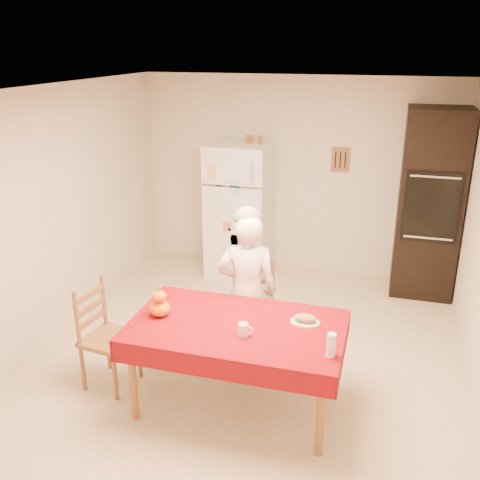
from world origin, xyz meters
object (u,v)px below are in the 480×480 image
at_px(chair_left, 103,332).
at_px(pumpkin_lower, 160,308).
at_px(dining_table, 237,332).
at_px(wine_glass, 331,345).
at_px(oven_cabinet, 430,204).
at_px(coffee_mug, 243,330).
at_px(seated_woman, 247,292).
at_px(refrigerator, 239,210).
at_px(chair_far, 253,306).
at_px(bread_plate, 305,323).

relative_size(chair_left, pumpkin_lower, 5.62).
xyz_separation_m(dining_table, wine_glass, (0.77, -0.25, 0.16)).
bearing_deg(dining_table, oven_cabinet, 60.64).
bearing_deg(coffee_mug, oven_cabinet, 63.38).
xyz_separation_m(dining_table, seated_woman, (-0.08, 0.61, 0.06)).
relative_size(refrigerator, chair_far, 1.79).
xyz_separation_m(pumpkin_lower, bread_plate, (1.16, 0.19, -0.05)).
bearing_deg(coffee_mug, seated_woman, 103.01).
distance_m(chair_left, seated_woman, 1.31).
distance_m(refrigerator, chair_left, 2.74).
bearing_deg(oven_cabinet, refrigerator, -178.82).
bearing_deg(seated_woman, bread_plate, 132.55).
bearing_deg(refrigerator, wine_glass, -62.67).
height_order(chair_left, bread_plate, chair_left).
xyz_separation_m(oven_cabinet, wine_glass, (-0.77, -2.97, -0.25)).
xyz_separation_m(oven_cabinet, dining_table, (-1.53, -2.73, -0.41)).
xyz_separation_m(refrigerator, chair_far, (0.67, -1.86, -0.34)).
distance_m(refrigerator, seated_woman, 2.17).
height_order(chair_far, seated_woman, seated_woman).
bearing_deg(oven_cabinet, seated_woman, -127.38).
height_order(refrigerator, chair_far, refrigerator).
distance_m(seated_woman, wine_glass, 1.21).
height_order(dining_table, wine_glass, wine_glass).
height_order(dining_table, coffee_mug, coffee_mug).
bearing_deg(chair_left, seated_woman, -53.30).
xyz_separation_m(wine_glass, bread_plate, (-0.25, 0.41, -0.08)).
xyz_separation_m(oven_cabinet, bread_plate, (-1.02, -2.56, -0.33)).
bearing_deg(seated_woman, dining_table, 87.00).
height_order(chair_far, chair_left, same).
height_order(refrigerator, chair_left, refrigerator).
bearing_deg(bread_plate, refrigerator, 116.64).
height_order(dining_table, bread_plate, bread_plate).
bearing_deg(wine_glass, seated_woman, 134.66).
xyz_separation_m(coffee_mug, bread_plate, (0.42, 0.31, -0.04)).
relative_size(oven_cabinet, wine_glass, 12.50).
height_order(dining_table, chair_left, chair_left).
bearing_deg(bread_plate, dining_table, -162.49).
relative_size(chair_far, bread_plate, 3.96).
distance_m(pumpkin_lower, bread_plate, 1.18).
height_order(refrigerator, wine_glass, refrigerator).
relative_size(seated_woman, pumpkin_lower, 8.85).
xyz_separation_m(chair_left, wine_glass, (1.98, -0.25, 0.34)).
distance_m(refrigerator, dining_table, 2.79).
height_order(refrigerator, bread_plate, refrigerator).
relative_size(refrigerator, coffee_mug, 17.00).
relative_size(refrigerator, seated_woman, 1.14).
xyz_separation_m(refrigerator, coffee_mug, (0.84, -2.83, -0.04)).
xyz_separation_m(oven_cabinet, chair_far, (-1.61, -1.91, -0.59)).
height_order(oven_cabinet, seated_woman, oven_cabinet).
relative_size(chair_far, seated_woman, 0.63).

